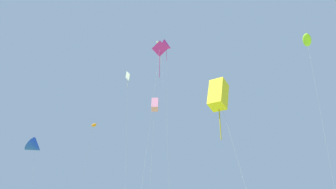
{
  "coord_description": "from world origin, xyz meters",
  "views": [
    {
      "loc": [
        2.86,
        -2.66,
        1.51
      ],
      "look_at": [
        0.0,
        32.0,
        15.57
      ],
      "focal_mm": 33.0,
      "sensor_mm": 36.0,
      "label": 1
    }
  ],
  "objects_px": {
    "kite_lime_parafoil": "(307,40)",
    "kite_white_parafoil": "(160,45)",
    "kite_orange_parafoil": "(94,125)",
    "kite_magenta_diamond": "(159,52)",
    "kite_white_diamond": "(128,81)",
    "kite_pink_box": "(155,105)",
    "kite_magenta_delta": "(167,47)",
    "kite_blue_delta": "(35,147)",
    "kite_yellow_box": "(218,95)"
  },
  "relations": [
    {
      "from": "kite_lime_parafoil",
      "to": "kite_blue_delta",
      "type": "bearing_deg",
      "value": 168.9
    },
    {
      "from": "kite_orange_parafoil",
      "to": "kite_white_parafoil",
      "type": "distance_m",
      "value": 21.14
    },
    {
      "from": "kite_magenta_diamond",
      "to": "kite_yellow_box",
      "type": "distance_m",
      "value": 14.92
    },
    {
      "from": "kite_blue_delta",
      "to": "kite_white_parafoil",
      "type": "xyz_separation_m",
      "value": [
        24.28,
        -2.53,
        19.78
      ]
    },
    {
      "from": "kite_magenta_delta",
      "to": "kite_orange_parafoil",
      "type": "xyz_separation_m",
      "value": [
        -14.82,
        0.25,
        -17.6
      ]
    },
    {
      "from": "kite_yellow_box",
      "to": "kite_blue_delta",
      "type": "height_order",
      "value": "kite_blue_delta"
    },
    {
      "from": "kite_white_diamond",
      "to": "kite_pink_box",
      "type": "bearing_deg",
      "value": -35.94
    },
    {
      "from": "kite_pink_box",
      "to": "kite_lime_parafoil",
      "type": "bearing_deg",
      "value": 6.56
    },
    {
      "from": "kite_yellow_box",
      "to": "kite_magenta_diamond",
      "type": "bearing_deg",
      "value": 126.0
    },
    {
      "from": "kite_magenta_delta",
      "to": "kite_white_diamond",
      "type": "height_order",
      "value": "kite_magenta_delta"
    },
    {
      "from": "kite_yellow_box",
      "to": "kite_white_diamond",
      "type": "xyz_separation_m",
      "value": [
        -13.34,
        20.75,
        11.37
      ]
    },
    {
      "from": "kite_yellow_box",
      "to": "kite_orange_parafoil",
      "type": "relative_size",
      "value": 0.7
    },
    {
      "from": "kite_white_parafoil",
      "to": "kite_white_diamond",
      "type": "distance_m",
      "value": 13.29
    },
    {
      "from": "kite_magenta_diamond",
      "to": "kite_orange_parafoil",
      "type": "distance_m",
      "value": 28.33
    },
    {
      "from": "kite_magenta_diamond",
      "to": "kite_white_diamond",
      "type": "bearing_deg",
      "value": 120.08
    },
    {
      "from": "kite_magenta_delta",
      "to": "kite_white_parafoil",
      "type": "height_order",
      "value": "kite_magenta_delta"
    },
    {
      "from": "kite_yellow_box",
      "to": "kite_blue_delta",
      "type": "bearing_deg",
      "value": 137.83
    },
    {
      "from": "kite_magenta_delta",
      "to": "kite_blue_delta",
      "type": "bearing_deg",
      "value": -174.55
    },
    {
      "from": "kite_magenta_delta",
      "to": "kite_lime_parafoil",
      "type": "bearing_deg",
      "value": -26.13
    },
    {
      "from": "kite_magenta_diamond",
      "to": "kite_blue_delta",
      "type": "relative_size",
      "value": 1.46
    },
    {
      "from": "kite_yellow_box",
      "to": "kite_orange_parafoil",
      "type": "bearing_deg",
      "value": 124.81
    },
    {
      "from": "kite_lime_parafoil",
      "to": "kite_white_parafoil",
      "type": "height_order",
      "value": "kite_white_parafoil"
    },
    {
      "from": "kite_magenta_diamond",
      "to": "kite_white_diamond",
      "type": "relative_size",
      "value": 0.94
    },
    {
      "from": "kite_yellow_box",
      "to": "kite_pink_box",
      "type": "relative_size",
      "value": 0.73
    },
    {
      "from": "kite_magenta_delta",
      "to": "kite_white_parafoil",
      "type": "relative_size",
      "value": 1.1
    },
    {
      "from": "kite_pink_box",
      "to": "kite_white_parafoil",
      "type": "relative_size",
      "value": 0.54
    },
    {
      "from": "kite_lime_parafoil",
      "to": "kite_white_diamond",
      "type": "xyz_separation_m",
      "value": [
        -30.59,
        0.92,
        -5.96
      ]
    },
    {
      "from": "kite_magenta_delta",
      "to": "kite_blue_delta",
      "type": "relative_size",
      "value": 2.37
    },
    {
      "from": "kite_magenta_diamond",
      "to": "kite_yellow_box",
      "type": "xyz_separation_m",
      "value": [
        6.55,
        -9.01,
        -9.93
      ]
    },
    {
      "from": "kite_pink_box",
      "to": "kite_magenta_diamond",
      "type": "bearing_deg",
      "value": -79.13
    },
    {
      "from": "kite_magenta_delta",
      "to": "kite_orange_parafoil",
      "type": "relative_size",
      "value": 1.96
    },
    {
      "from": "kite_white_parafoil",
      "to": "kite_yellow_box",
      "type": "bearing_deg",
      "value": -72.7
    },
    {
      "from": "kite_white_parafoil",
      "to": "kite_white_diamond",
      "type": "height_order",
      "value": "kite_white_parafoil"
    },
    {
      "from": "kite_lime_parafoil",
      "to": "kite_white_diamond",
      "type": "relative_size",
      "value": 1.2
    },
    {
      "from": "kite_magenta_delta",
      "to": "kite_blue_delta",
      "type": "height_order",
      "value": "kite_magenta_delta"
    },
    {
      "from": "kite_white_parafoil",
      "to": "kite_magenta_delta",
      "type": "bearing_deg",
      "value": 80.6
    },
    {
      "from": "kite_lime_parafoil",
      "to": "kite_pink_box",
      "type": "relative_size",
      "value": 1.61
    },
    {
      "from": "kite_magenta_diamond",
      "to": "kite_blue_delta",
      "type": "height_order",
      "value": "kite_magenta_diamond"
    },
    {
      "from": "kite_yellow_box",
      "to": "kite_white_parafoil",
      "type": "relative_size",
      "value": 0.4
    },
    {
      "from": "kite_orange_parafoil",
      "to": "kite_blue_delta",
      "type": "height_order",
      "value": "kite_orange_parafoil"
    },
    {
      "from": "kite_magenta_diamond",
      "to": "kite_lime_parafoil",
      "type": "bearing_deg",
      "value": 24.45
    },
    {
      "from": "kite_yellow_box",
      "to": "kite_pink_box",
      "type": "distance_m",
      "value": 19.52
    },
    {
      "from": "kite_pink_box",
      "to": "kite_white_parafoil",
      "type": "distance_m",
      "value": 19.41
    },
    {
      "from": "kite_magenta_delta",
      "to": "kite_lime_parafoil",
      "type": "distance_m",
      "value": 28.64
    },
    {
      "from": "kite_magenta_delta",
      "to": "kite_orange_parafoil",
      "type": "bearing_deg",
      "value": 179.05
    },
    {
      "from": "kite_yellow_box",
      "to": "kite_blue_delta",
      "type": "relative_size",
      "value": 0.85
    },
    {
      "from": "kite_pink_box",
      "to": "kite_white_diamond",
      "type": "bearing_deg",
      "value": 144.06
    },
    {
      "from": "kite_magenta_diamond",
      "to": "kite_orange_parafoil",
      "type": "relative_size",
      "value": 1.21
    },
    {
      "from": "kite_white_parafoil",
      "to": "kite_white_diamond",
      "type": "relative_size",
      "value": 1.37
    },
    {
      "from": "kite_lime_parafoil",
      "to": "kite_pink_box",
      "type": "distance_m",
      "value": 28.12
    }
  ]
}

